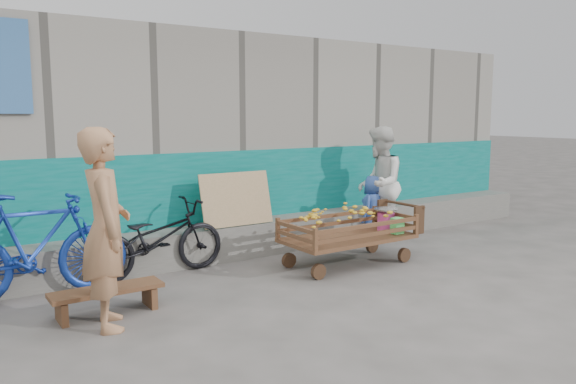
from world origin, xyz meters
TOP-DOWN VIEW (x-y plane):
  - ground at (0.00, 0.00)m, footprint 80.00×80.00m
  - building_wall at (-0.00, 4.05)m, footprint 12.00×3.50m
  - banana_cart at (1.29, 1.18)m, footprint 1.82×0.83m
  - bench at (-1.73, 1.09)m, footprint 1.04×0.31m
  - vendor_man at (-1.80, 0.77)m, footprint 0.55×0.72m
  - woman at (2.60, 1.99)m, footprint 1.05×1.05m
  - child at (2.50, 2.02)m, footprint 0.57×0.48m
  - bicycle_dark at (-0.86, 2.05)m, footprint 1.73×0.69m
  - bicycle_blue at (-2.19, 1.95)m, footprint 1.86×0.58m

SIDE VIEW (x-z plane):
  - ground at x=0.00m, z-range 0.00..0.00m
  - bench at x=-1.73m, z-range 0.06..0.32m
  - bicycle_dark at x=-0.86m, z-range 0.00..0.89m
  - child at x=2.50m, z-range 0.00..0.99m
  - banana_cart at x=1.29m, z-range 0.14..0.91m
  - bicycle_blue at x=-2.19m, z-range 0.00..1.11m
  - woman at x=2.60m, z-range 0.00..1.72m
  - vendor_man at x=-1.80m, z-range 0.00..1.79m
  - building_wall at x=0.00m, z-range -0.03..2.97m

